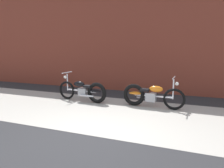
% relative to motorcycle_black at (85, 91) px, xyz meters
% --- Properties ---
extents(ground_plane, '(80.00, 80.00, 0.00)m').
position_rel_motorcycle_black_xyz_m(ground_plane, '(1.63, -2.62, -0.40)').
color(ground_plane, '#2D2D30').
extents(sidewalk_slab, '(36.00, 3.50, 0.01)m').
position_rel_motorcycle_black_xyz_m(sidewalk_slab, '(1.63, -0.87, -0.40)').
color(sidewalk_slab, '#B2ADA3').
rests_on(sidewalk_slab, ground).
extents(brick_building_wall, '(36.00, 0.50, 4.72)m').
position_rel_motorcycle_black_xyz_m(brick_building_wall, '(1.63, 2.58, 1.96)').
color(brick_building_wall, brown).
rests_on(brick_building_wall, ground).
extents(motorcycle_black, '(2.01, 0.58, 1.03)m').
position_rel_motorcycle_black_xyz_m(motorcycle_black, '(0.00, 0.00, 0.00)').
color(motorcycle_black, black).
rests_on(motorcycle_black, ground).
extents(motorcycle_orange, '(2.01, 0.58, 1.03)m').
position_rel_motorcycle_black_xyz_m(motorcycle_orange, '(2.26, 0.12, 0.00)').
color(motorcycle_orange, black).
rests_on(motorcycle_orange, ground).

